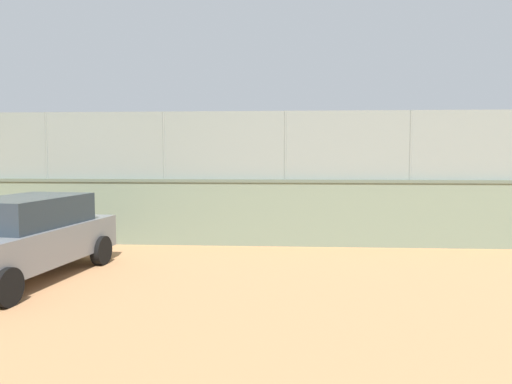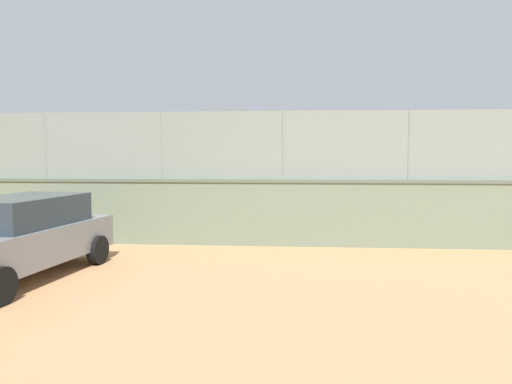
% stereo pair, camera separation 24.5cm
% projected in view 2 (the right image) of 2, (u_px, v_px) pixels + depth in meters
% --- Properties ---
extents(ground_plane, '(260.00, 260.00, 0.00)m').
position_uv_depth(ground_plane, '(278.00, 208.00, 21.87)').
color(ground_plane, tan).
extents(perimeter_wall, '(32.29, 1.42, 1.73)m').
position_uv_depth(perimeter_wall, '(283.00, 212.00, 12.66)').
color(perimeter_wall, slate).
rests_on(perimeter_wall, ground_plane).
extents(fence_panel_on_wall, '(31.70, 1.09, 1.75)m').
position_uv_depth(fence_panel_on_wall, '(283.00, 145.00, 12.53)').
color(fence_panel_on_wall, gray).
rests_on(fence_panel_on_wall, perimeter_wall).
extents(player_crossing_court, '(0.68, 1.09, 1.52)m').
position_uv_depth(player_crossing_court, '(166.00, 200.00, 15.91)').
color(player_crossing_court, '#B2B2B2').
rests_on(player_crossing_court, ground_plane).
extents(player_foreground_swinging, '(0.97, 0.85, 1.46)m').
position_uv_depth(player_foreground_swinging, '(217.00, 187.00, 23.21)').
color(player_foreground_swinging, black).
rests_on(player_foreground_swinging, ground_plane).
extents(player_at_service_line, '(0.70, 0.94, 1.47)m').
position_uv_depth(player_at_service_line, '(370.00, 198.00, 17.20)').
color(player_at_service_line, navy).
rests_on(player_at_service_line, ground_plane).
extents(sports_ball, '(0.18, 0.18, 0.18)m').
position_uv_depth(sports_ball, '(150.00, 210.00, 13.59)').
color(sports_ball, yellow).
extents(parked_car_grey, '(2.37, 4.58, 1.56)m').
position_uv_depth(parked_car_grey, '(19.00, 236.00, 9.25)').
color(parked_car_grey, slate).
rests_on(parked_car_grey, ground_plane).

